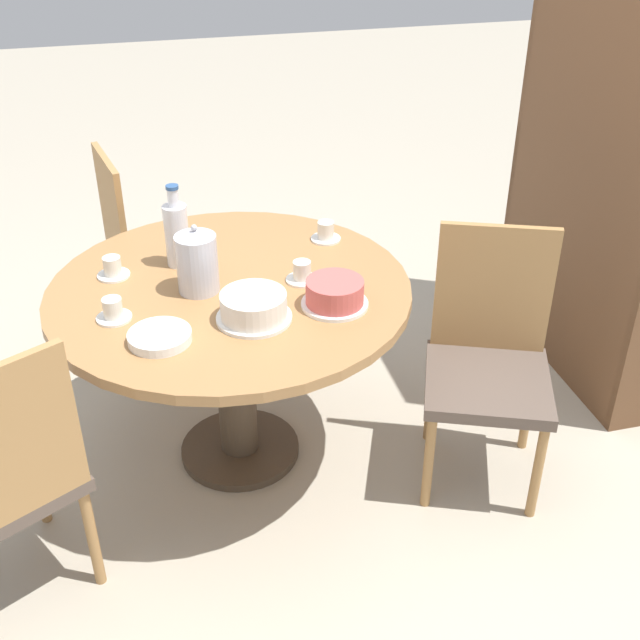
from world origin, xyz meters
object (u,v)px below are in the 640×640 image
object	(u,v)px
coffee_pot	(197,262)
cup_d	(113,269)
bookshelf	(605,162)
chair_a	(149,249)
cake_second	(335,294)
cake_main	(254,307)
water_bottle	(177,233)
cup_b	(113,311)
cup_c	(302,273)
cup_a	(326,233)
chair_c	(489,357)

from	to	relation	value
coffee_pot	cup_d	world-z (taller)	coffee_pot
bookshelf	coffee_pot	xyz separation A→B (m)	(0.30, -1.64, -0.08)
chair_a	cake_second	xyz separation A→B (m)	(1.06, 0.54, 0.29)
coffee_pot	cake_main	bearing A→B (deg)	32.34
cake_second	cake_main	bearing A→B (deg)	-85.67
bookshelf	water_bottle	size ratio (longest dim) A/B	6.45
cup_b	cup_c	distance (m)	0.63
chair_a	cup_d	bearing A→B (deg)	157.71
cake_second	cup_d	world-z (taller)	cake_second
coffee_pot	cup_b	size ratio (longest dim) A/B	2.14
cup_c	cup_b	bearing A→B (deg)	-81.21
chair_a	cup_d	xyz separation A→B (m)	(0.69, -0.14, 0.28)
cup_b	cup_d	size ratio (longest dim) A/B	1.00
cup_a	cup_c	bearing A→B (deg)	-28.74
cake_main	cup_a	size ratio (longest dim) A/B	2.14
bookshelf	cup_b	size ratio (longest dim) A/B	17.10
cup_a	cup_b	distance (m)	0.87
coffee_pot	cup_d	bearing A→B (deg)	-121.96
cake_main	cup_d	bearing A→B (deg)	-133.59
chair_c	cup_c	distance (m)	0.70
chair_c	cup_c	world-z (taller)	chair_c
bookshelf	cup_c	bearing A→B (deg)	103.65
cup_a	cup_c	size ratio (longest dim) A/B	1.00
cake_second	cup_d	distance (m)	0.77
cup_a	cup_d	size ratio (longest dim) A/B	1.00
chair_c	bookshelf	distance (m)	0.99
cup_b	chair_c	bearing A→B (deg)	82.91
cake_main	bookshelf	bearing A→B (deg)	109.20
chair_c	coffee_pot	distance (m)	1.04
cake_main	cake_second	xyz separation A→B (m)	(-0.02, 0.26, -0.00)
coffee_pot	cup_d	size ratio (longest dim) A/B	2.14
cup_b	cup_d	distance (m)	0.28
cup_d	cake_second	bearing A→B (deg)	61.13
cake_main	cup_d	distance (m)	0.57
bookshelf	cup_d	world-z (taller)	bookshelf
chair_a	cup_c	xyz separation A→B (m)	(0.87, 0.48, 0.28)
chair_a	bookshelf	world-z (taller)	bookshelf
cup_c	cup_d	size ratio (longest dim) A/B	1.00
bookshelf	cup_a	bearing A→B (deg)	91.50
coffee_pot	cup_a	distance (m)	0.57
chair_a	cup_b	size ratio (longest dim) A/B	8.22
chair_a	coffee_pot	bearing A→B (deg)	177.98
bookshelf	cup_d	bearing A→B (deg)	93.77
chair_c	coffee_pot	bearing A→B (deg)	-173.74
coffee_pot	bookshelf	bearing A→B (deg)	100.24
bookshelf	water_bottle	distance (m)	1.68
chair_a	cake_second	bearing A→B (deg)	-163.93
chair_c	cup_d	xyz separation A→B (m)	(-0.44, -1.21, 0.28)
coffee_pot	cake_second	size ratio (longest dim) A/B	1.10
water_bottle	cup_c	world-z (taller)	water_bottle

